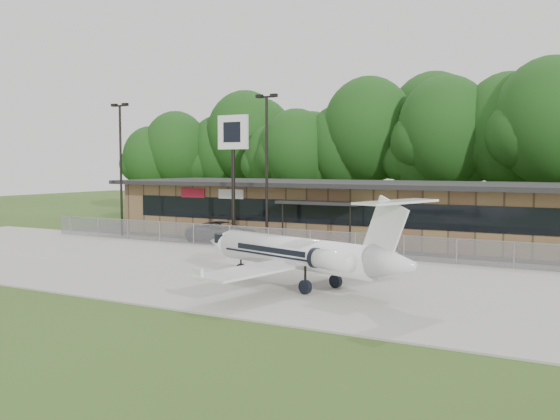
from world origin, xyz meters
The scene contains 11 objects.
ground centered at (0.00, 0.00, 0.00)m, with size 160.00×160.00×0.00m, color #354B1B.
apron centered at (0.00, 8.00, 0.04)m, with size 64.00×18.00×0.08m, color #9E9B93.
parking_lot centered at (0.00, 19.50, 0.03)m, with size 50.00×9.00×0.06m, color #383835.
terminal centered at (0.00, 23.94, 2.18)m, with size 41.00×11.65×4.30m.
fence centered at (0.00, 15.00, 0.78)m, with size 46.00×0.04×1.52m.
treeline centered at (0.00, 42.00, 7.50)m, with size 72.00×12.00×15.00m, color #173A12, non-canonical shape.
light_pole_left centered at (-18.00, 16.50, 5.98)m, with size 1.55×0.30×10.23m.
light_pole_mid centered at (-5.00, 16.50, 5.98)m, with size 1.55×0.30×10.23m.
business_jet centered at (3.47, 5.10, 1.54)m, with size 12.65×11.35×4.30m.
suv centered at (-8.79, 16.85, 0.76)m, with size 2.53×5.49×1.53m, color #2E2E30.
pole_sign centered at (-7.87, 16.79, 6.87)m, with size 2.35×0.30×8.98m.
Camera 1 is at (16.02, -19.56, 5.61)m, focal length 40.00 mm.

